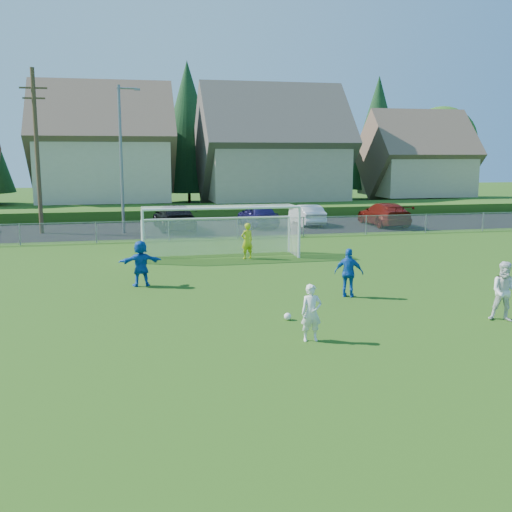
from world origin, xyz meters
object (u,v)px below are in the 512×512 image
(player_white_b, at_px, (505,292))
(player_blue_b, at_px, (141,263))
(car_e, at_px, (258,215))
(soccer_ball, at_px, (288,316))
(car_f, at_px, (307,215))
(car_d, at_px, (174,217))
(player_blue_a, at_px, (349,273))
(soccer_goal, at_px, (220,223))
(goalkeeper, at_px, (247,241))
(car_g, at_px, (384,214))
(player_white_a, at_px, (311,313))

(player_white_b, relative_size, player_blue_b, 1.03)
(car_e, bearing_deg, soccer_ball, 74.02)
(soccer_ball, height_order, car_f, car_f)
(player_blue_b, height_order, car_d, player_blue_b)
(player_blue_a, xyz_separation_m, soccer_goal, (-3.09, 8.99, 0.78))
(goalkeeper, bearing_deg, car_d, -98.10)
(car_f, bearing_deg, goalkeeper, 60.69)
(car_f, bearing_deg, soccer_ball, 70.85)
(car_g, bearing_deg, goalkeeper, 43.75)
(player_blue_a, bearing_deg, goalkeeper, -48.30)
(player_white_b, xyz_separation_m, car_f, (1.48, 24.53, -0.19))
(goalkeeper, bearing_deg, player_blue_b, 24.04)
(player_white_a, height_order, goalkeeper, goalkeeper)
(car_f, relative_size, soccer_goal, 0.58)
(car_d, bearing_deg, player_white_b, 104.63)
(car_d, xyz_separation_m, car_e, (5.66, 0.44, -0.03))
(player_blue_a, xyz_separation_m, car_d, (-4.35, 19.86, -0.03))
(car_e, bearing_deg, car_g, 166.78)
(goalkeeper, xyz_separation_m, soccer_goal, (-1.19, 0.72, 0.78))
(player_white_b, bearing_deg, car_f, 116.33)
(player_blue_a, relative_size, soccer_goal, 0.23)
(goalkeeper, relative_size, car_d, 0.30)
(car_e, bearing_deg, player_blue_a, 80.73)
(player_blue_a, bearing_deg, player_blue_b, 3.21)
(player_white_a, relative_size, soccer_goal, 0.21)
(player_blue_b, distance_m, goalkeeper, 7.08)
(player_blue_a, bearing_deg, player_white_a, 86.80)
(car_d, xyz_separation_m, car_f, (9.25, 0.80, -0.12))
(player_blue_a, bearing_deg, car_e, -64.92)
(player_blue_b, bearing_deg, player_white_a, 111.84)
(car_e, bearing_deg, goalkeeper, 69.49)
(car_e, bearing_deg, player_white_a, 75.04)
(player_blue_b, relative_size, soccer_goal, 0.23)
(player_blue_b, bearing_deg, car_d, -105.59)
(player_white_a, height_order, player_white_b, player_white_b)
(player_white_b, xyz_separation_m, soccer_goal, (-6.50, 12.86, 0.73))
(player_white_a, distance_m, car_d, 24.37)
(car_f, bearing_deg, car_e, 5.05)
(player_white_a, xyz_separation_m, player_blue_b, (-4.21, 7.79, 0.10))
(soccer_goal, bearing_deg, player_white_b, -63.17)
(player_blue_a, bearing_deg, car_g, -88.79)
(player_blue_a, relative_size, car_d, 0.30)
(player_blue_a, xyz_separation_m, goalkeeper, (-1.90, 8.27, -0.00))
(car_d, bearing_deg, soccer_goal, 93.15)
(player_blue_b, xyz_separation_m, car_d, (2.63, 16.52, -0.05))
(player_white_a, height_order, car_f, player_white_a)
(soccer_ball, xyz_separation_m, player_white_a, (0.07, -2.07, 0.66))
(player_white_b, distance_m, car_f, 24.57)
(soccer_ball, distance_m, car_f, 24.32)
(soccer_ball, bearing_deg, car_d, 93.86)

